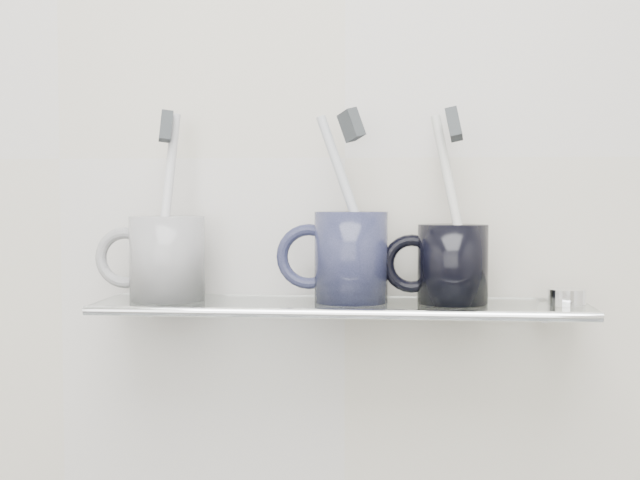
# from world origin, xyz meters

# --- Properties ---
(wall_back) EXTENTS (2.50, 0.00, 2.50)m
(wall_back) POSITION_xyz_m (0.00, 1.10, 1.25)
(wall_back) COLOR beige
(wall_back) RESTS_ON ground
(shelf_glass) EXTENTS (0.50, 0.12, 0.01)m
(shelf_glass) POSITION_xyz_m (0.00, 1.04, 1.10)
(shelf_glass) COLOR silver
(shelf_glass) RESTS_ON wall_back
(shelf_rail) EXTENTS (0.50, 0.01, 0.01)m
(shelf_rail) POSITION_xyz_m (0.00, 0.98, 1.10)
(shelf_rail) COLOR silver
(shelf_rail) RESTS_ON shelf_glass
(bracket_left) EXTENTS (0.02, 0.03, 0.02)m
(bracket_left) POSITION_xyz_m (-0.21, 1.09, 1.09)
(bracket_left) COLOR silver
(bracket_left) RESTS_ON wall_back
(bracket_right) EXTENTS (0.02, 0.03, 0.02)m
(bracket_right) POSITION_xyz_m (0.21, 1.09, 1.09)
(bracket_right) COLOR silver
(bracket_right) RESTS_ON wall_back
(mug_left) EXTENTS (0.10, 0.10, 0.09)m
(mug_left) POSITION_xyz_m (-0.18, 1.04, 1.14)
(mug_left) COLOR silver
(mug_left) RESTS_ON shelf_glass
(mug_left_handle) EXTENTS (0.06, 0.01, 0.06)m
(mug_left_handle) POSITION_xyz_m (-0.23, 1.04, 1.14)
(mug_left_handle) COLOR silver
(mug_left_handle) RESTS_ON mug_left
(toothbrush_left) EXTENTS (0.03, 0.04, 0.19)m
(toothbrush_left) POSITION_xyz_m (-0.18, 1.04, 1.20)
(toothbrush_left) COLOR silver
(toothbrush_left) RESTS_ON mug_left
(bristles_left) EXTENTS (0.02, 0.03, 0.03)m
(bristles_left) POSITION_xyz_m (-0.18, 1.04, 1.28)
(bristles_left) COLOR #2F3436
(bristles_left) RESTS_ON toothbrush_left
(mug_center) EXTENTS (0.09, 0.09, 0.09)m
(mug_center) POSITION_xyz_m (0.01, 1.04, 1.15)
(mug_center) COLOR black
(mug_center) RESTS_ON shelf_glass
(mug_center_handle) EXTENTS (0.07, 0.01, 0.07)m
(mug_center_handle) POSITION_xyz_m (-0.03, 1.04, 1.15)
(mug_center_handle) COLOR black
(mug_center_handle) RESTS_ON mug_center
(toothbrush_center) EXTENTS (0.08, 0.03, 0.18)m
(toothbrush_center) POSITION_xyz_m (0.01, 1.04, 1.20)
(toothbrush_center) COLOR #B1B8BC
(toothbrush_center) RESTS_ON mug_center
(bristles_center) EXTENTS (0.03, 0.03, 0.04)m
(bristles_center) POSITION_xyz_m (0.01, 1.04, 1.28)
(bristles_center) COLOR #2F3436
(bristles_center) RESTS_ON toothbrush_center
(mug_right) EXTENTS (0.07, 0.07, 0.08)m
(mug_right) POSITION_xyz_m (0.11, 1.04, 1.14)
(mug_right) COLOR black
(mug_right) RESTS_ON shelf_glass
(mug_right_handle) EXTENTS (0.06, 0.01, 0.06)m
(mug_right_handle) POSITION_xyz_m (0.07, 1.04, 1.14)
(mug_right_handle) COLOR black
(mug_right_handle) RESTS_ON mug_right
(toothbrush_right) EXTENTS (0.05, 0.06, 0.18)m
(toothbrush_right) POSITION_xyz_m (0.11, 1.04, 1.20)
(toothbrush_right) COLOR beige
(toothbrush_right) RESTS_ON mug_right
(bristles_right) EXTENTS (0.02, 0.03, 0.04)m
(bristles_right) POSITION_xyz_m (0.11, 1.04, 1.28)
(bristles_right) COLOR #2F3436
(bristles_right) RESTS_ON toothbrush_right
(chrome_cap) EXTENTS (0.04, 0.04, 0.02)m
(chrome_cap) POSITION_xyz_m (0.23, 1.04, 1.11)
(chrome_cap) COLOR silver
(chrome_cap) RESTS_ON shelf_glass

